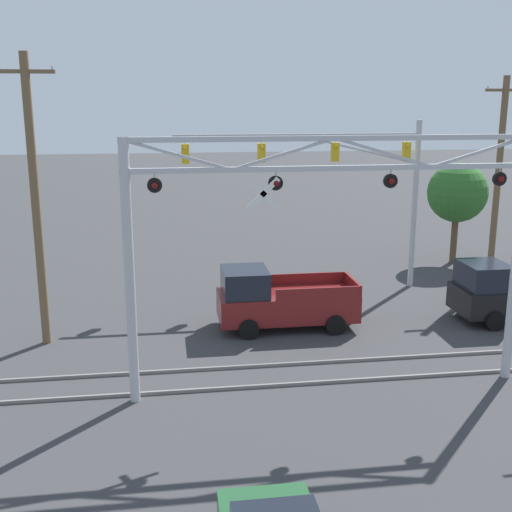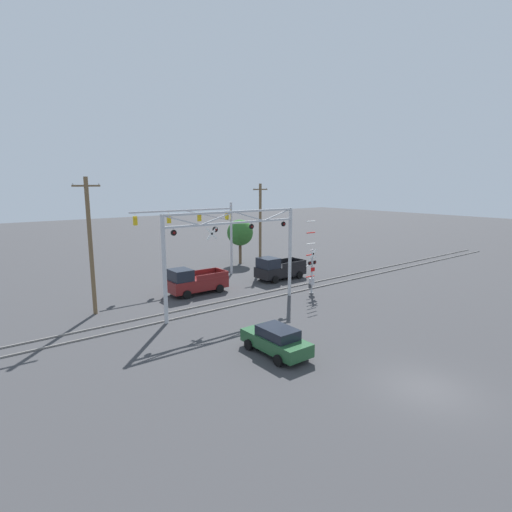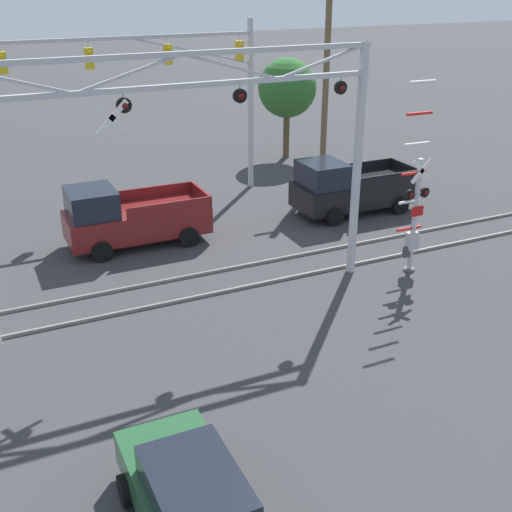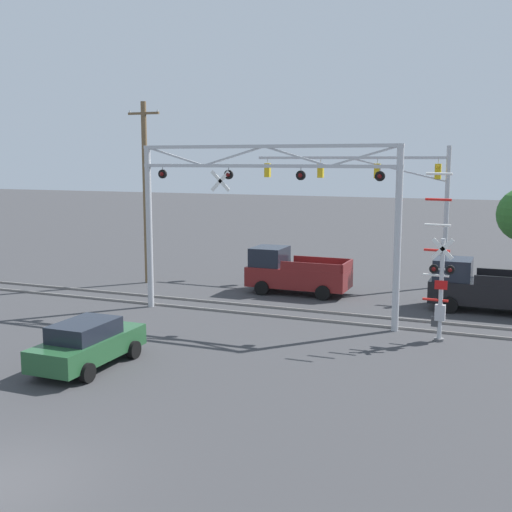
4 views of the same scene
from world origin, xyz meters
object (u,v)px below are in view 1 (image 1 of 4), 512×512
(crossing_gantry, at_px, (332,228))
(utility_pole_left, at_px, (35,200))
(pickup_truck_lead, at_px, (279,300))
(traffic_signal_span, at_px, (355,173))
(utility_pole_right, at_px, (498,179))
(background_tree_beyond_span, at_px, (457,193))

(crossing_gantry, bearing_deg, utility_pole_left, 150.55)
(crossing_gantry, xyz_separation_m, pickup_truck_lead, (-0.46, 5.15, -3.62))
(utility_pole_left, bearing_deg, pickup_truck_lead, 2.51)
(traffic_signal_span, bearing_deg, utility_pole_right, 1.62)
(background_tree_beyond_span, bearing_deg, utility_pole_right, -88.11)
(pickup_truck_lead, xyz_separation_m, utility_pole_right, (10.49, 4.58, 3.62))
(pickup_truck_lead, height_order, utility_pole_left, utility_pole_left)
(utility_pole_left, distance_m, background_tree_beyond_span, 20.30)
(pickup_truck_lead, xyz_separation_m, utility_pole_left, (-8.04, -0.35, 3.84))
(traffic_signal_span, height_order, utility_pole_left, utility_pole_left)
(traffic_signal_span, xyz_separation_m, pickup_truck_lead, (-3.97, -4.39, -3.99))
(background_tree_beyond_span, bearing_deg, crossing_gantry, -126.78)
(traffic_signal_span, xyz_separation_m, utility_pole_right, (6.52, 0.18, -0.37))
(crossing_gantry, height_order, background_tree_beyond_span, crossing_gantry)
(pickup_truck_lead, xyz_separation_m, background_tree_beyond_span, (10.37, 8.10, 2.51))
(utility_pole_left, bearing_deg, utility_pole_right, 14.90)
(traffic_signal_span, height_order, pickup_truck_lead, traffic_signal_span)
(traffic_signal_span, bearing_deg, crossing_gantry, -110.17)
(crossing_gantry, distance_m, utility_pole_left, 9.77)
(traffic_signal_span, bearing_deg, background_tree_beyond_span, 30.09)
(crossing_gantry, height_order, pickup_truck_lead, crossing_gantry)
(crossing_gantry, relative_size, utility_pole_right, 1.23)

